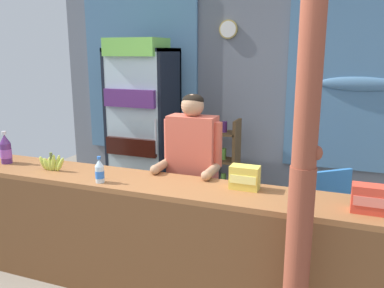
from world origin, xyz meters
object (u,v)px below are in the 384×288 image
plastic_lawn_chair (320,204)px  snack_box_instant_noodle (245,177)px  shopkeeper (192,162)px  soda_bottle_water (100,171)px  soda_bottle_grape_soda (6,150)px  stall_counter (174,235)px  drink_fridge (142,118)px  snack_box_crackers (370,199)px  timber_post (303,176)px  bottle_shelf_rack (219,162)px  banana_bunch (52,163)px

plastic_lawn_chair → snack_box_instant_noodle: size_ratio=4.11×
shopkeeper → soda_bottle_water: 0.79m
soda_bottle_grape_soda → snack_box_instant_noodle: size_ratio=1.38×
stall_counter → shopkeeper: size_ratio=2.41×
drink_fridge → snack_box_instant_noodle: 2.22m
snack_box_instant_noodle → snack_box_crackers: size_ratio=0.95×
timber_post → plastic_lawn_chair: timber_post is taller
soda_bottle_grape_soda → snack_box_instant_noodle: soda_bottle_grape_soda is taller
soda_bottle_water → snack_box_instant_noodle: bearing=13.5°
timber_post → drink_fridge: size_ratio=1.25×
plastic_lawn_chair → timber_post: bearing=-91.4°
timber_post → plastic_lawn_chair: bearing=88.6°
snack_box_crackers → soda_bottle_water: bearing=-176.8°
soda_bottle_grape_soda → snack_box_instant_noodle: 2.14m
bottle_shelf_rack → banana_bunch: size_ratio=4.14×
shopkeeper → banana_bunch: (-1.07, -0.48, 0.01)m
stall_counter → soda_bottle_water: (-0.59, -0.05, 0.44)m
timber_post → soda_bottle_grape_soda: (-2.59, 0.42, -0.18)m
shopkeeper → soda_bottle_grape_soda: size_ratio=5.36×
plastic_lawn_chair → banana_bunch: banana_bunch is taller
bottle_shelf_rack → snack_box_crackers: (1.57, -1.91, 0.43)m
timber_post → soda_bottle_grape_soda: 2.63m
timber_post → snack_box_crackers: timber_post is taller
soda_bottle_water → soda_bottle_grape_soda: bearing=171.7°
bottle_shelf_rack → shopkeeper: bearing=-81.7°
bottle_shelf_rack → shopkeeper: (0.21, -1.42, 0.39)m
stall_counter → shopkeeper: bearing=97.3°
soda_bottle_water → snack_box_instant_noodle: 1.09m
banana_bunch → timber_post: bearing=-10.4°
bottle_shelf_rack → shopkeeper: size_ratio=0.72×
stall_counter → soda_bottle_grape_soda: (-1.67, 0.11, 0.47)m
timber_post → soda_bottle_grape_soda: timber_post is taller
plastic_lawn_chair → shopkeeper: bearing=-146.9°
soda_bottle_grape_soda → banana_bunch: size_ratio=1.08×
drink_fridge → snack_box_crackers: (2.46, -1.65, -0.11)m
soda_bottle_grape_soda → snack_box_crackers: size_ratio=1.31×
drink_fridge → shopkeeper: drink_fridge is taller
plastic_lawn_chair → drink_fridge: bearing=167.0°
soda_bottle_grape_soda → snack_box_instant_noodle: (2.14, 0.10, -0.04)m
drink_fridge → stall_counter: bearing=-55.9°
plastic_lawn_chair → soda_bottle_water: size_ratio=4.22×
soda_bottle_grape_soda → timber_post: bearing=-9.2°
shopkeeper → timber_post: bearing=-41.0°
timber_post → banana_bunch: (-2.06, 0.38, -0.24)m
shopkeeper → soda_bottle_water: shopkeeper is taller
timber_post → snack_box_crackers: size_ratio=11.54×
bottle_shelf_rack → banana_bunch: bearing=-114.5°
bottle_shelf_rack → soda_bottle_water: size_ratio=5.46×
timber_post → soda_bottle_water: (-1.51, 0.26, -0.22)m
soda_bottle_grape_soda → soda_bottle_water: bearing=-8.3°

